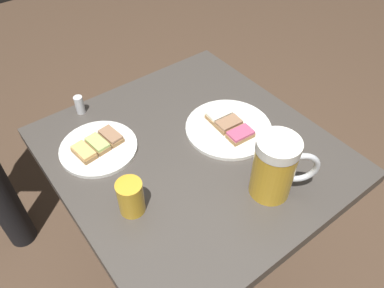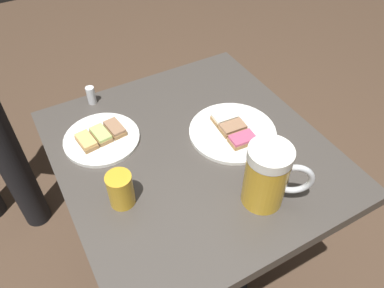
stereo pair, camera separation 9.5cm
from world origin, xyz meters
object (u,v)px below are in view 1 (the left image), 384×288
at_px(beer_glass_small, 131,197).
at_px(salt_shaker, 80,105).
at_px(beer_mug, 276,167).
at_px(plate_near, 98,147).
at_px(plate_far, 229,128).

xyz_separation_m(beer_glass_small, salt_shaker, (-0.06, -0.38, -0.02)).
bearing_deg(beer_mug, plate_near, -54.60).
distance_m(plate_far, beer_mug, 0.23).
bearing_deg(salt_shaker, beer_mug, 113.41).
relative_size(beer_glass_small, salt_shaker, 1.60).
xyz_separation_m(plate_far, beer_mug, (0.06, 0.21, 0.07)).
xyz_separation_m(plate_near, beer_mug, (-0.26, 0.36, 0.07)).
relative_size(plate_near, beer_glass_small, 2.32).
bearing_deg(plate_near, salt_shaker, -100.22).
relative_size(plate_near, salt_shaker, 3.71).
xyz_separation_m(plate_far, salt_shaker, (0.29, -0.31, 0.02)).
relative_size(plate_near, plate_far, 0.85).
bearing_deg(beer_glass_small, plate_far, -169.36).
height_order(plate_near, beer_mug, beer_mug).
xyz_separation_m(plate_near, beer_glass_small, (0.03, 0.21, 0.03)).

